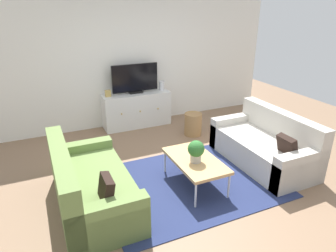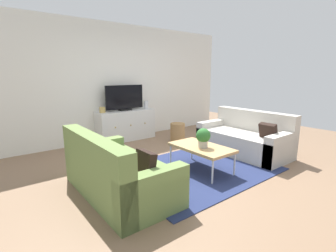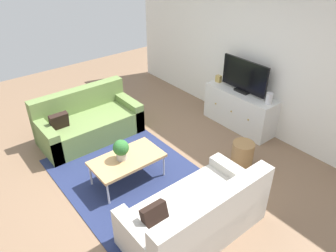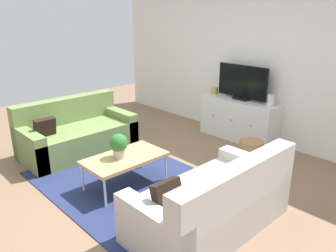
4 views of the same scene
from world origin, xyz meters
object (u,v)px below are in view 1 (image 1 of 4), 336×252
(couch_right_side, at_px, (266,146))
(glass_vase, at_px, (162,86))
(potted_plant, at_px, (196,150))
(coffee_table, at_px, (195,161))
(mantel_clock, at_px, (108,93))
(wicker_basket, at_px, (193,124))
(tv_console, at_px, (137,110))
(flat_screen_tv, at_px, (135,79))
(couch_left_side, at_px, (87,188))

(couch_right_side, distance_m, glass_vase, 2.57)
(potted_plant, bearing_deg, coffee_table, 65.13)
(glass_vase, bearing_deg, coffee_table, -102.75)
(mantel_clock, relative_size, wicker_basket, 0.30)
(tv_console, xyz_separation_m, mantel_clock, (-0.58, 0.00, 0.42))
(wicker_basket, bearing_deg, flat_screen_tv, 132.58)
(couch_right_side, bearing_deg, coffee_table, -175.45)
(potted_plant, height_order, mantel_clock, mantel_clock)
(mantel_clock, bearing_deg, couch_left_side, -110.74)
(tv_console, bearing_deg, mantel_clock, 180.00)
(glass_vase, bearing_deg, tv_console, -180.00)
(tv_console, bearing_deg, potted_plant, -90.34)
(couch_right_side, relative_size, glass_vase, 9.05)
(potted_plant, bearing_deg, flat_screen_tv, 89.66)
(potted_plant, relative_size, wicker_basket, 0.71)
(couch_left_side, bearing_deg, tv_console, 58.14)
(tv_console, height_order, flat_screen_tv, flat_screen_tv)
(tv_console, relative_size, glass_vase, 7.25)
(coffee_table, height_order, potted_plant, potted_plant)
(couch_right_side, xyz_separation_m, coffee_table, (-1.38, -0.11, 0.10))
(flat_screen_tv, height_order, glass_vase, flat_screen_tv)
(tv_console, bearing_deg, glass_vase, 0.00)
(couch_right_side, distance_m, mantel_clock, 3.13)
(couch_left_side, relative_size, coffee_table, 1.68)
(tv_console, relative_size, mantel_clock, 10.72)
(couch_left_side, bearing_deg, couch_right_side, 0.00)
(tv_console, height_order, mantel_clock, mantel_clock)
(coffee_table, relative_size, potted_plant, 3.32)
(couch_left_side, xyz_separation_m, wicker_basket, (2.33, 1.47, -0.06))
(potted_plant, xyz_separation_m, tv_console, (0.02, 2.55, -0.23))
(couch_left_side, xyz_separation_m, coffee_table, (1.49, -0.11, 0.10))
(coffee_table, xyz_separation_m, glass_vase, (0.56, 2.48, 0.42))
(mantel_clock, bearing_deg, glass_vase, 0.00)
(tv_console, bearing_deg, couch_right_side, -59.51)
(glass_vase, height_order, wicker_basket, glass_vase)
(coffee_table, bearing_deg, potted_plant, -114.87)
(potted_plant, height_order, wicker_basket, potted_plant)
(coffee_table, height_order, wicker_basket, wicker_basket)
(couch_left_side, bearing_deg, glass_vase, 49.16)
(tv_console, distance_m, flat_screen_tv, 0.65)
(flat_screen_tv, distance_m, wicker_basket, 1.49)
(couch_right_side, bearing_deg, potted_plant, -172.96)
(tv_console, height_order, glass_vase, glass_vase)
(couch_left_side, bearing_deg, flat_screen_tv, 58.35)
(glass_vase, xyz_separation_m, wicker_basket, (0.28, -0.91, -0.59))
(potted_plant, height_order, flat_screen_tv, flat_screen_tv)
(mantel_clock, bearing_deg, flat_screen_tv, 1.99)
(couch_right_side, height_order, glass_vase, glass_vase)
(couch_left_side, xyz_separation_m, couch_right_side, (2.87, 0.00, 0.00))
(mantel_clock, distance_m, wicker_basket, 1.78)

